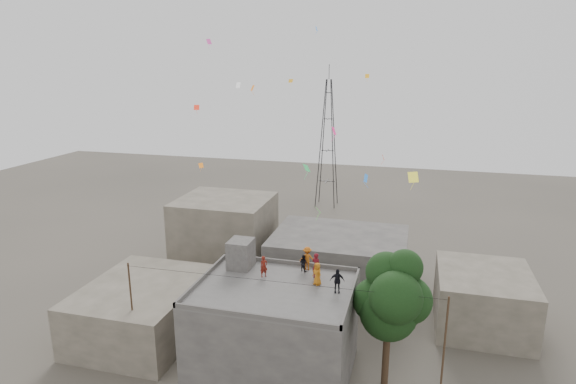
{
  "coord_description": "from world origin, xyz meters",
  "views": [
    {
      "loc": [
        8.15,
        -26.9,
        19.9
      ],
      "look_at": [
        0.73,
        0.72,
        12.33
      ],
      "focal_mm": 30.0,
      "sensor_mm": 36.0,
      "label": 1
    }
  ],
  "objects_px": {
    "tree": "(392,298)",
    "person_red_adult": "(316,266)",
    "stair_head_box": "(241,254)",
    "transmission_tower": "(328,144)",
    "person_dark_adult": "(337,281)"
  },
  "relations": [
    {
      "from": "tree",
      "to": "person_dark_adult",
      "type": "distance_m",
      "value": 3.49
    },
    {
      "from": "tree",
      "to": "person_red_adult",
      "type": "relative_size",
      "value": 5.09
    },
    {
      "from": "stair_head_box",
      "to": "person_dark_adult",
      "type": "bearing_deg",
      "value": -16.42
    },
    {
      "from": "tree",
      "to": "person_red_adult",
      "type": "distance_m",
      "value": 5.39
    },
    {
      "from": "tree",
      "to": "person_red_adult",
      "type": "bearing_deg",
      "value": 162.82
    },
    {
      "from": "stair_head_box",
      "to": "person_dark_adult",
      "type": "height_order",
      "value": "stair_head_box"
    },
    {
      "from": "stair_head_box",
      "to": "transmission_tower",
      "type": "distance_m",
      "value": 37.46
    },
    {
      "from": "stair_head_box",
      "to": "transmission_tower",
      "type": "height_order",
      "value": "transmission_tower"
    },
    {
      "from": "transmission_tower",
      "to": "person_red_adult",
      "type": "xyz_separation_m",
      "value": [
        6.29,
        -37.83,
        -2.07
      ]
    },
    {
      "from": "person_red_adult",
      "to": "person_dark_adult",
      "type": "height_order",
      "value": "person_red_adult"
    },
    {
      "from": "person_dark_adult",
      "to": "stair_head_box",
      "type": "bearing_deg",
      "value": 152.08
    },
    {
      "from": "transmission_tower",
      "to": "person_dark_adult",
      "type": "bearing_deg",
      "value": -78.6
    },
    {
      "from": "tree",
      "to": "transmission_tower",
      "type": "height_order",
      "value": "transmission_tower"
    },
    {
      "from": "stair_head_box",
      "to": "tree",
      "type": "height_order",
      "value": "tree"
    },
    {
      "from": "stair_head_box",
      "to": "person_red_adult",
      "type": "distance_m",
      "value": 5.5
    }
  ]
}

